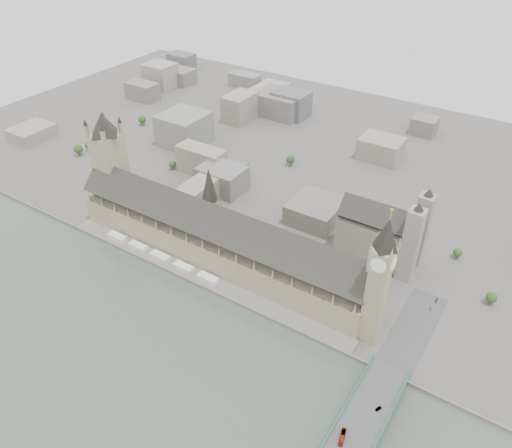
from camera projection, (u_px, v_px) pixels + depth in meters
The scene contains 15 objects.
ground at pixel (204, 273), 402.73m from camera, with size 900.00×900.00×0.00m, color #595651.
river_thames at pixel (29, 429), 289.72m from camera, with size 600.00×600.00×0.00m, color #424E44.
embankment_wall at pixel (192, 282), 391.59m from camera, with size 600.00×1.50×3.00m, color slate.
river_terrace at pixel (198, 277), 397.02m from camera, with size 270.00×15.00×2.00m, color slate.
terrace_tents at pixel (160, 257), 413.44m from camera, with size 118.00×7.00×4.00m.
palace_of_westminster at pixel (217, 238), 403.13m from camera, with size 265.00×40.73×55.44m.
elizabeth_tower at pixel (380, 274), 313.25m from camera, with size 17.00×17.00×107.50m.
victoria_tower at pixel (110, 160), 443.04m from camera, with size 30.00×30.00×100.00m.
central_tower at pixel (210, 194), 391.59m from camera, with size 13.00×13.00×48.00m.
westminster_abbey at pixel (382, 234), 403.93m from camera, with size 68.00×36.00×64.00m.
city_skyline_inland at pixel (337, 140), 559.57m from camera, with size 720.00×360.00×38.00m, color gray, non-canonical shape.
park_trees at pixel (236, 225), 443.95m from camera, with size 110.00×30.00×15.00m, color #203F16, non-canonical shape.
red_bus_north at pixel (342, 437), 272.90m from camera, with size 2.51×10.73×2.99m, color #A82613.
car_silver at pixel (378, 409), 288.22m from camera, with size 1.44×4.13×1.36m, color gray.
car_approach at pixel (436, 300), 361.30m from camera, with size 1.79×4.41×1.28m, color gray.
Camera 1 is at (202.31, -233.76, 264.49)m, focal length 35.00 mm.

